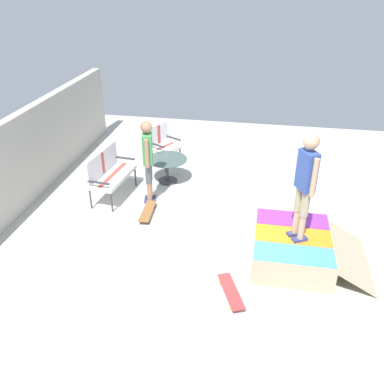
{
  "coord_description": "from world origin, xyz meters",
  "views": [
    {
      "loc": [
        -6.41,
        -0.67,
        4.35
      ],
      "look_at": [
        0.05,
        0.5,
        0.7
      ],
      "focal_mm": 38.23,
      "sensor_mm": 36.0,
      "label": 1
    }
  ],
  "objects": [
    {
      "name": "person_watching",
      "position": [
        0.78,
        1.52,
        1.03
      ],
      "size": [
        0.47,
        0.29,
        1.75
      ],
      "color": "navy",
      "rests_on": "ground_plane"
    },
    {
      "name": "person_skater",
      "position": [
        -0.76,
        -1.38,
        1.54
      ],
      "size": [
        0.43,
        0.34,
        1.79
      ],
      "color": "navy",
      "rests_on": "skate_ramp"
    },
    {
      "name": "skateboard_spare",
      "position": [
        -1.77,
        -0.43,
        0.08
      ],
      "size": [
        0.82,
        0.49,
        0.1
      ],
      "color": "#B23838",
      "rests_on": "ground_plane"
    },
    {
      "name": "patio_bench",
      "position": [
        0.82,
        2.43,
        0.62
      ],
      "size": [
        1.3,
        0.69,
        1.02
      ],
      "color": "#38383D",
      "rests_on": "ground_plane"
    },
    {
      "name": "patio_chair_near_house",
      "position": [
        2.57,
        1.7,
        0.61
      ],
      "size": [
        0.81,
        0.78,
        1.02
      ],
      "color": "#38383D",
      "rests_on": "ground_plane"
    },
    {
      "name": "skateboard_by_bench",
      "position": [
        0.21,
        1.42,
        0.08
      ],
      "size": [
        0.81,
        0.24,
        0.1
      ],
      "color": "brown",
      "rests_on": "ground_plane"
    },
    {
      "name": "patio_table",
      "position": [
        1.69,
        1.36,
        0.4
      ],
      "size": [
        0.9,
        0.9,
        0.57
      ],
      "color": "#38383D",
      "rests_on": "ground_plane"
    },
    {
      "name": "skate_ramp",
      "position": [
        -0.7,
        -1.36,
        0.24
      ],
      "size": [
        1.53,
        1.9,
        0.49
      ],
      "color": "tan",
      "rests_on": "ground_plane"
    },
    {
      "name": "ground_plane",
      "position": [
        0.0,
        0.0,
        -0.05
      ],
      "size": [
        12.0,
        12.0,
        0.1
      ],
      "primitive_type": "cube",
      "color": "beige"
    },
    {
      "name": "back_wall_cinderblock",
      "position": [
        0.0,
        4.0,
        0.93
      ],
      "size": [
        9.0,
        0.2,
        1.86
      ],
      "color": "#ADA89E",
      "rests_on": "ground_plane"
    }
  ]
}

